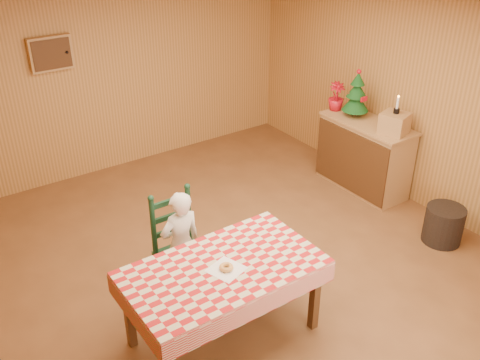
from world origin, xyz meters
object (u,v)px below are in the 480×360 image
at_px(crate, 395,123).
at_px(seated_child, 181,244).
at_px(storage_bin, 444,225).
at_px(ladder_chair, 179,246).
at_px(dining_table, 223,274).
at_px(christmas_tree, 356,95).
at_px(shelf_unit, 364,155).

bearing_deg(crate, seated_child, -178.26).
relative_size(crate, storage_bin, 0.70).
distance_m(seated_child, crate, 3.03).
bearing_deg(seated_child, ladder_chair, -90.00).
bearing_deg(seated_child, crate, -178.26).
bearing_deg(dining_table, seated_child, 90.00).
relative_size(dining_table, christmas_tree, 2.67).
xyz_separation_m(seated_child, christmas_tree, (2.99, 0.74, 0.65)).
distance_m(dining_table, christmas_tree, 3.37).
height_order(dining_table, shelf_unit, shelf_unit).
relative_size(ladder_chair, christmas_tree, 1.74).
distance_m(seated_child, shelf_unit, 3.02).
distance_m(christmas_tree, storage_bin, 1.94).
xyz_separation_m(shelf_unit, storage_bin, (-0.16, -1.40, -0.25)).
bearing_deg(seated_child, shelf_unit, -170.65).
bearing_deg(ladder_chair, dining_table, -90.00).
height_order(ladder_chair, shelf_unit, ladder_chair).
height_order(dining_table, seated_child, seated_child).
bearing_deg(dining_table, storage_bin, -3.66).
distance_m(shelf_unit, christmas_tree, 0.79).
xyz_separation_m(dining_table, seated_child, (0.00, 0.73, -0.13)).
height_order(shelf_unit, christmas_tree, christmas_tree).
xyz_separation_m(dining_table, storage_bin, (2.82, -0.18, -0.47)).
bearing_deg(crate, christmas_tree, 90.00).
bearing_deg(shelf_unit, storage_bin, -96.54).
relative_size(seated_child, shelf_unit, 0.91).
height_order(ladder_chair, christmas_tree, christmas_tree).
distance_m(dining_table, crate, 3.12).
distance_m(dining_table, seated_child, 0.74).
xyz_separation_m(christmas_tree, storage_bin, (-0.17, -1.65, -1.00)).
xyz_separation_m(dining_table, christmas_tree, (2.99, 1.47, 0.52)).
bearing_deg(storage_bin, shelf_unit, 83.46).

